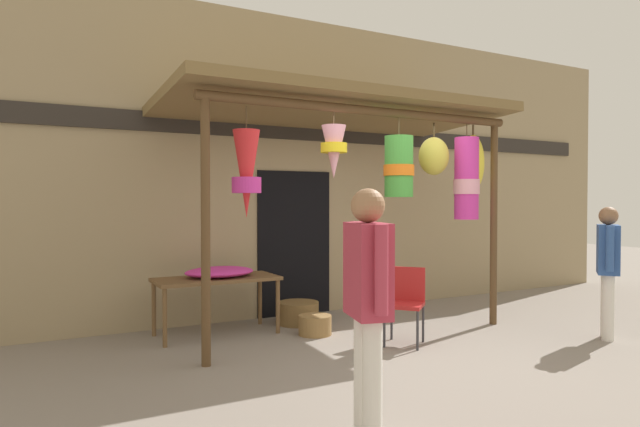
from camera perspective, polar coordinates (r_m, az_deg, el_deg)
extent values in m
plane|color=gray|center=(6.17, 7.67, -13.61)|extent=(30.00, 30.00, 0.00)
cube|color=#9E8966|center=(7.88, -1.90, 4.75)|extent=(12.27, 0.25, 4.12)
cube|color=#2D2823|center=(7.79, -1.42, 8.44)|extent=(11.04, 0.04, 0.24)
cube|color=black|center=(7.68, -2.67, -3.08)|extent=(1.10, 0.03, 2.00)
cylinder|color=brown|center=(5.38, -11.75, -1.82)|extent=(0.09, 0.09, 2.59)
cylinder|color=brown|center=(7.42, 17.52, -1.01)|extent=(0.09, 0.09, 2.59)
cylinder|color=brown|center=(7.16, -16.00, -1.08)|extent=(0.09, 0.09, 2.59)
cylinder|color=brown|center=(8.79, 8.87, -0.61)|extent=(0.09, 0.09, 2.59)
cylinder|color=brown|center=(6.27, 5.30, 10.52)|extent=(3.99, 0.10, 0.10)
cylinder|color=brown|center=(7.87, -2.28, 9.74)|extent=(3.99, 0.10, 0.10)
cube|color=olive|center=(7.06, 1.07, 10.47)|extent=(4.29, 2.34, 0.26)
cylinder|color=brown|center=(5.66, -7.63, 9.77)|extent=(0.01, 0.01, 0.24)
cone|color=red|center=(5.61, -7.61, 4.08)|extent=(0.27, 0.27, 0.88)
cylinder|color=#D13399|center=(5.60, -7.61, 2.93)|extent=(0.30, 0.30, 0.16)
cylinder|color=brown|center=(6.01, 1.44, 9.76)|extent=(0.01, 0.01, 0.14)
cone|color=pink|center=(5.97, 1.44, 6.38)|extent=(0.26, 0.26, 0.57)
cylinder|color=yellow|center=(5.97, 1.44, 6.80)|extent=(0.29, 0.29, 0.10)
cylinder|color=brown|center=(6.45, 8.16, 8.86)|extent=(0.01, 0.01, 0.21)
cylinder|color=green|center=(6.41, 8.15, 4.82)|extent=(0.33, 0.33, 0.70)
cylinder|color=orange|center=(6.40, 8.15, 4.44)|extent=(0.35, 0.35, 0.13)
cylinder|color=brown|center=(7.13, 14.93, 8.27)|extent=(0.01, 0.01, 0.17)
cylinder|color=#D13399|center=(7.08, 14.91, 3.52)|extent=(0.30, 0.30, 1.01)
cylinder|color=pink|center=(7.08, 14.90, 2.69)|extent=(0.32, 0.32, 0.18)
cylinder|color=#4C3D23|center=(7.23, 15.55, 8.34)|extent=(0.02, 0.02, 0.13)
ellipsoid|color=yellow|center=(7.19, 15.53, 5.07)|extent=(0.30, 0.26, 0.70)
cylinder|color=#4C3D23|center=(6.94, 11.70, 8.45)|extent=(0.02, 0.02, 0.18)
ellipsoid|color=gold|center=(6.91, 11.68, 5.83)|extent=(0.39, 0.33, 0.46)
cube|color=brown|center=(6.68, -10.66, -6.67)|extent=(1.44, 0.66, 0.04)
cylinder|color=brown|center=(6.29, -15.75, -10.34)|extent=(0.05, 0.05, 0.64)
cylinder|color=brown|center=(6.71, -4.38, -9.57)|extent=(0.05, 0.05, 0.64)
cylinder|color=brown|center=(6.83, -16.80, -9.42)|extent=(0.05, 0.05, 0.64)
cylinder|color=brown|center=(7.22, -6.22, -8.80)|extent=(0.05, 0.05, 0.64)
ellipsoid|color=#D13399|center=(6.68, -10.36, -5.96)|extent=(0.82, 0.58, 0.12)
ellipsoid|color=pink|center=(6.67, -9.18, -5.92)|extent=(0.37, 0.29, 0.09)
cube|color=#AD1E1E|center=(6.22, 8.69, -9.33)|extent=(0.56, 0.56, 0.04)
cube|color=#AD1E1E|center=(6.36, 9.02, -7.27)|extent=(0.29, 0.32, 0.40)
cylinder|color=#333338|center=(6.13, 6.66, -11.58)|extent=(0.03, 0.03, 0.44)
cylinder|color=#333338|center=(6.06, 10.05, -11.75)|extent=(0.03, 0.03, 0.44)
cylinder|color=#333338|center=(6.47, 7.41, -10.90)|extent=(0.03, 0.03, 0.44)
cylinder|color=#333338|center=(6.40, 10.61, -11.03)|extent=(0.03, 0.03, 0.44)
cylinder|color=brown|center=(7.23, -2.26, -10.23)|extent=(0.53, 0.53, 0.28)
cylinder|color=olive|center=(6.66, -0.52, -11.45)|extent=(0.39, 0.39, 0.23)
cylinder|color=silver|center=(7.30, 27.53, -8.39)|extent=(0.13, 0.13, 0.75)
cylinder|color=silver|center=(7.13, 27.63, -8.63)|extent=(0.13, 0.13, 0.75)
cube|color=#2D5193|center=(7.13, 27.63, -3.30)|extent=(0.45, 0.42, 0.56)
cylinder|color=#2D5193|center=(7.39, 27.49, -2.93)|extent=(0.08, 0.08, 0.51)
cylinder|color=#2D5193|center=(6.88, 27.79, -3.24)|extent=(0.08, 0.08, 0.51)
sphere|color=#896042|center=(7.11, 27.66, -0.22)|extent=(0.21, 0.21, 0.21)
cylinder|color=silver|center=(3.88, 4.49, -16.29)|extent=(0.13, 0.13, 0.82)
cylinder|color=silver|center=(3.72, 5.41, -17.08)|extent=(0.13, 0.13, 0.82)
cube|color=#B23347|center=(3.64, 4.96, -5.83)|extent=(0.31, 0.44, 0.62)
cylinder|color=#B23347|center=(3.88, 3.73, -4.93)|extent=(0.08, 0.08, 0.56)
cylinder|color=#B23347|center=(3.40, 6.37, -5.81)|extent=(0.08, 0.08, 0.56)
sphere|color=#9E704C|center=(3.62, 4.98, 0.83)|extent=(0.23, 0.23, 0.23)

